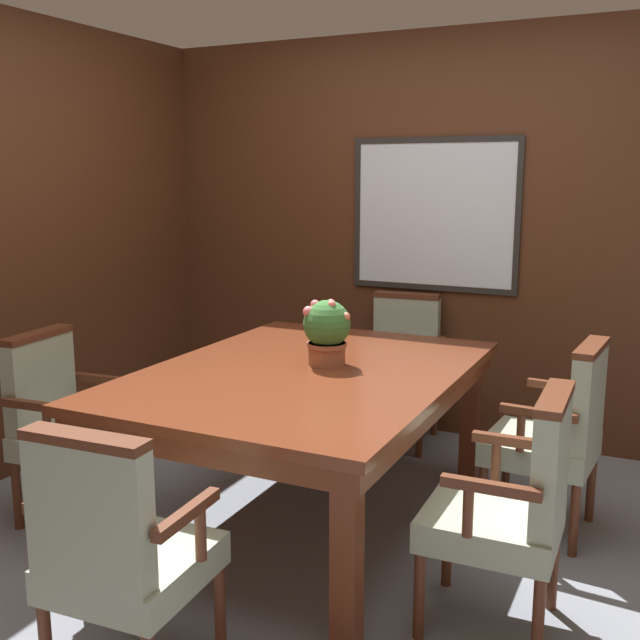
{
  "coord_description": "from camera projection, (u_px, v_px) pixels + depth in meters",
  "views": [
    {
      "loc": [
        1.42,
        -2.66,
        1.61
      ],
      "look_at": [
        -0.06,
        0.41,
        0.94
      ],
      "focal_mm": 42.0,
      "sensor_mm": 36.0,
      "label": 1
    }
  ],
  "objects": [
    {
      "name": "ground_plane",
      "position": [
        291.0,
        549.0,
        3.27
      ],
      "size": [
        14.0,
        14.0,
        0.0
      ],
      "primitive_type": "plane",
      "color": "gray"
    },
    {
      "name": "wall_back",
      "position": [
        425.0,
        237.0,
        4.62
      ],
      "size": [
        7.2,
        0.08,
        2.45
      ],
      "color": "#4C2816",
      "rests_on": "ground_plane"
    },
    {
      "name": "dining_table",
      "position": [
        306.0,
        388.0,
        3.4
      ],
      "size": [
        1.33,
        1.84,
        0.74
      ],
      "color": "maroon",
      "rests_on": "ground_plane"
    },
    {
      "name": "chair_head_near",
      "position": [
        118.0,
        548.0,
        2.29
      ],
      "size": [
        0.51,
        0.49,
        0.89
      ],
      "rotation": [
        0.0,
        0.0,
        3.2
      ],
      "color": "#562B19",
      "rests_on": "ground_plane"
    },
    {
      "name": "chair_right_far",
      "position": [
        557.0,
        430.0,
        3.35
      ],
      "size": [
        0.5,
        0.52,
        0.89
      ],
      "rotation": [
        0.0,
        0.0,
        -1.64
      ],
      "color": "#562B19",
      "rests_on": "ground_plane"
    },
    {
      "name": "chair_left_near",
      "position": [
        64.0,
        419.0,
        3.5
      ],
      "size": [
        0.5,
        0.52,
        0.89
      ],
      "rotation": [
        0.0,
        0.0,
        1.66
      ],
      "color": "#562B19",
      "rests_on": "ground_plane"
    },
    {
      "name": "chair_right_near",
      "position": [
        512.0,
        502.0,
        2.61
      ],
      "size": [
        0.48,
        0.5,
        0.89
      ],
      "rotation": [
        0.0,
        0.0,
        -1.55
      ],
      "color": "#562B19",
      "rests_on": "ground_plane"
    },
    {
      "name": "chair_head_far",
      "position": [
        401.0,
        362.0,
        4.56
      ],
      "size": [
        0.52,
        0.5,
        0.89
      ],
      "rotation": [
        0.0,
        0.0,
        0.08
      ],
      "color": "#562B19",
      "rests_on": "ground_plane"
    },
    {
      "name": "potted_plant",
      "position": [
        327.0,
        330.0,
        3.44
      ],
      "size": [
        0.22,
        0.22,
        0.31
      ],
      "color": "#9E5638",
      "rests_on": "dining_table"
    }
  ]
}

